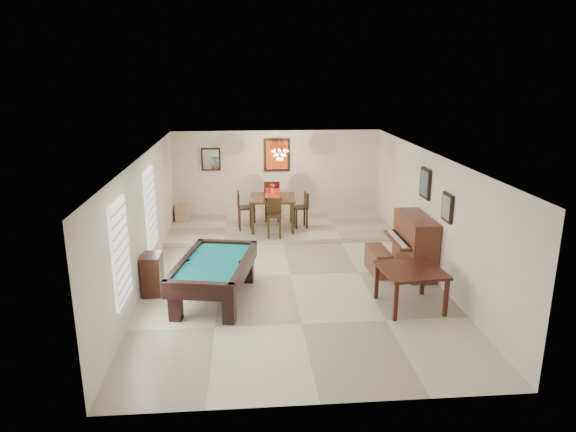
{
  "coord_description": "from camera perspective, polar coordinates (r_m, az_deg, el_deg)",
  "views": [
    {
      "loc": [
        -0.91,
        -10.28,
        4.24
      ],
      "look_at": [
        0.0,
        0.6,
        1.15
      ],
      "focal_mm": 32.0,
      "sensor_mm": 36.0,
      "label": 1
    }
  ],
  "objects": [
    {
      "name": "flower_vase",
      "position": [
        13.66,
        -1.74,
        3.1
      ],
      "size": [
        0.19,
        0.19,
        0.25
      ],
      "primitive_type": null,
      "rotation": [
        0.0,
        0.0,
        0.33
      ],
      "color": "red",
      "rests_on": "dining_table"
    },
    {
      "name": "piano_bench",
      "position": [
        11.37,
        10.0,
        -4.92
      ],
      "size": [
        0.4,
        0.96,
        0.53
      ],
      "primitive_type": "cube",
      "rotation": [
        0.0,
        0.0,
        0.04
      ],
      "color": "brown",
      "rests_on": "ground_plane"
    },
    {
      "name": "wall_right",
      "position": [
        11.38,
        15.49,
        0.25
      ],
      "size": [
        0.04,
        9.0,
        2.6
      ],
      "primitive_type": "cube",
      "color": "silver",
      "rests_on": "ground_plane"
    },
    {
      "name": "corner_bench",
      "position": [
        14.98,
        -11.65,
        0.34
      ],
      "size": [
        0.38,
        0.47,
        0.42
      ],
      "primitive_type": "cube",
      "rotation": [
        0.0,
        0.0,
        0.01
      ],
      "color": "tan",
      "rests_on": "dining_step"
    },
    {
      "name": "chandelier",
      "position": [
        13.66,
        -0.92,
        7.22
      ],
      "size": [
        0.44,
        0.44,
        0.6
      ],
      "primitive_type": null,
      "color": "#FFE5B2",
      "rests_on": "ceiling"
    },
    {
      "name": "dining_chair_north",
      "position": [
        14.53,
        -1.8,
        1.73
      ],
      "size": [
        0.45,
        0.45,
        1.17
      ],
      "primitive_type": null,
      "rotation": [
        0.0,
        0.0,
        3.09
      ],
      "color": "black",
      "rests_on": "dining_step"
    },
    {
      "name": "dining_chair_east",
      "position": [
        13.91,
        1.4,
        0.66
      ],
      "size": [
        0.4,
        0.4,
        0.97
      ],
      "primitive_type": null,
      "rotation": [
        0.0,
        0.0,
        -1.45
      ],
      "color": "black",
      "rests_on": "dining_step"
    },
    {
      "name": "ceiling",
      "position": [
        10.45,
        0.28,
        6.78
      ],
      "size": [
        6.0,
        9.0,
        0.04
      ],
      "primitive_type": "cube",
      "color": "white",
      "rests_on": "wall_back"
    },
    {
      "name": "back_painting",
      "position": [
        14.95,
        -1.24,
        6.8
      ],
      "size": [
        0.75,
        0.06,
        0.95
      ],
      "primitive_type": "cube",
      "color": "#D84C14",
      "rests_on": "wall_back"
    },
    {
      "name": "wall_left",
      "position": [
        10.89,
        -15.66,
        -0.46
      ],
      "size": [
        0.04,
        9.0,
        2.6
      ],
      "primitive_type": "cube",
      "color": "silver",
      "rests_on": "ground_plane"
    },
    {
      "name": "right_picture_lower",
      "position": [
        10.37,
        17.3,
        0.9
      ],
      "size": [
        0.06,
        0.45,
        0.55
      ],
      "primitive_type": "cube",
      "color": "gray",
      "rests_on": "wall_right"
    },
    {
      "name": "upright_piano",
      "position": [
        11.4,
        13.22,
        -3.1
      ],
      "size": [
        0.84,
        1.51,
        1.26
      ],
      "primitive_type": null,
      "color": "#5C2C1D",
      "rests_on": "ground_plane"
    },
    {
      "name": "ground_plane",
      "position": [
        11.16,
        0.26,
        -6.58
      ],
      "size": [
        6.0,
        9.0,
        0.02
      ],
      "primitive_type": "cube",
      "color": "beige"
    },
    {
      "name": "window_left_front",
      "position": [
        8.81,
        -18.08,
        -3.82
      ],
      "size": [
        0.06,
        1.0,
        1.7
      ],
      "primitive_type": "cube",
      "color": "white",
      "rests_on": "wall_left"
    },
    {
      "name": "pool_table",
      "position": [
        9.97,
        -8.13,
        -7.11
      ],
      "size": [
        1.67,
        2.5,
        0.77
      ],
      "primitive_type": null,
      "rotation": [
        0.0,
        0.0,
        -0.19
      ],
      "color": "black",
      "rests_on": "ground_plane"
    },
    {
      "name": "right_picture_upper",
      "position": [
        11.5,
        15.02,
        3.53
      ],
      "size": [
        0.06,
        0.55,
        0.65
      ],
      "primitive_type": "cube",
      "color": "slate",
      "rests_on": "wall_right"
    },
    {
      "name": "wall_back",
      "position": [
        15.09,
        -1.24,
        4.57
      ],
      "size": [
        6.0,
        0.04,
        2.6
      ],
      "primitive_type": "cube",
      "color": "silver",
      "rests_on": "ground_plane"
    },
    {
      "name": "dining_chair_south",
      "position": [
        13.08,
        -1.55,
        -0.28
      ],
      "size": [
        0.39,
        0.39,
        1.0
      ],
      "primitive_type": null,
      "rotation": [
        0.0,
        0.0,
        -0.06
      ],
      "color": "black",
      "rests_on": "dining_step"
    },
    {
      "name": "square_table",
      "position": [
        9.84,
        13.41,
        -7.77
      ],
      "size": [
        1.2,
        1.2,
        0.75
      ],
      "primitive_type": null,
      "rotation": [
        0.0,
        0.0,
        0.11
      ],
      "color": "black",
      "rests_on": "ground_plane"
    },
    {
      "name": "dining_table",
      "position": [
        13.81,
        -1.72,
        0.59
      ],
      "size": [
        1.27,
        1.27,
        0.99
      ],
      "primitive_type": null,
      "rotation": [
        0.0,
        0.0,
        -0.06
      ],
      "color": "black",
      "rests_on": "dining_step"
    },
    {
      "name": "wall_front",
      "position": [
        6.55,
        3.79,
        -10.91
      ],
      "size": [
        6.0,
        0.04,
        2.6
      ],
      "primitive_type": "cube",
      "color": "silver",
      "rests_on": "ground_plane"
    },
    {
      "name": "window_left_rear",
      "position": [
        11.43,
        -15.01,
        0.87
      ],
      "size": [
        0.06,
        1.0,
        1.7
      ],
      "primitive_type": "cube",
      "color": "white",
      "rests_on": "wall_left"
    },
    {
      "name": "dining_step",
      "position": [
        14.19,
        -0.89,
        -1.33
      ],
      "size": [
        6.0,
        2.5,
        0.12
      ],
      "primitive_type": "cube",
      "color": "beige",
      "rests_on": "ground_plane"
    },
    {
      "name": "apothecary_chest",
      "position": [
        10.46,
        -14.82,
        -6.27
      ],
      "size": [
        0.36,
        0.54,
        0.81
      ],
      "primitive_type": "cube",
      "color": "black",
      "rests_on": "ground_plane"
    },
    {
      "name": "dining_chair_west",
      "position": [
        13.76,
        -4.8,
        0.59
      ],
      "size": [
        0.41,
        0.41,
        1.04
      ],
      "primitive_type": null,
      "rotation": [
        0.0,
        0.0,
        1.64
      ],
      "color": "black",
      "rests_on": "dining_step"
    },
    {
      "name": "back_mirror",
      "position": [
        14.97,
        -8.56,
        6.25
      ],
      "size": [
        0.55,
        0.06,
        0.65
      ],
      "primitive_type": "cube",
      "color": "white",
      "rests_on": "wall_back"
    }
  ]
}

